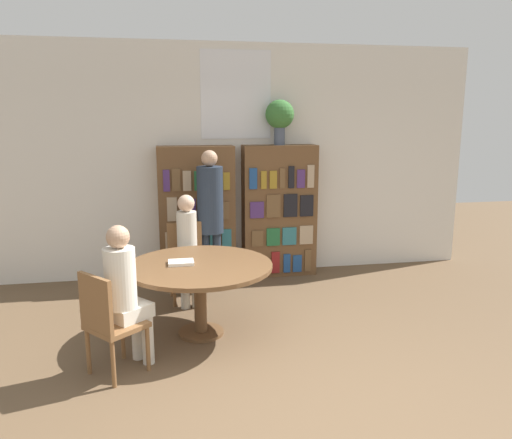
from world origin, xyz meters
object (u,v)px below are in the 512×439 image
(flower_vase, at_px, (280,116))
(reading_table, at_px, (200,274))
(bookshelf_right, at_px, (279,211))
(librarian_standing, at_px, (210,206))
(bookshelf_left, at_px, (197,214))
(seated_reader_right, at_px, (125,289))
(chair_near_camera, at_px, (108,320))
(seated_reader_left, at_px, (188,244))
(chair_left_side, at_px, (186,257))

(flower_vase, height_order, reading_table, flower_vase)
(bookshelf_right, height_order, librarian_standing, bookshelf_right)
(bookshelf_left, height_order, seated_reader_right, bookshelf_left)
(bookshelf_right, relative_size, librarian_standing, 1.01)
(chair_near_camera, bearing_deg, bookshelf_left, 119.25)
(bookshelf_left, xyz_separation_m, seated_reader_left, (-0.16, -0.89, -0.17))
(bookshelf_right, xyz_separation_m, reading_table, (-1.18, -1.74, -0.24))
(bookshelf_right, distance_m, seated_reader_right, 2.93)
(chair_left_side, relative_size, seated_reader_left, 0.71)
(chair_near_camera, xyz_separation_m, chair_left_side, (0.70, 1.70, 0.00))
(chair_near_camera, distance_m, seated_reader_right, 0.28)
(flower_vase, bearing_deg, bookshelf_left, -179.75)
(reading_table, bearing_deg, chair_near_camera, -139.26)
(bookshelf_left, bearing_deg, bookshelf_right, -0.01)
(bookshelf_left, height_order, flower_vase, flower_vase)
(bookshelf_right, bearing_deg, bookshelf_left, 179.99)
(bookshelf_left, bearing_deg, seated_reader_right, -107.90)
(reading_table, height_order, librarian_standing, librarian_standing)
(flower_vase, bearing_deg, seated_reader_left, -144.18)
(bookshelf_right, bearing_deg, seated_reader_left, -144.42)
(chair_near_camera, distance_m, seated_reader_left, 1.69)
(bookshelf_left, xyz_separation_m, librarian_standing, (0.13, -0.50, 0.18))
(bookshelf_left, bearing_deg, seated_reader_left, -100.46)
(bookshelf_left, distance_m, seated_reader_right, 2.41)
(bookshelf_left, relative_size, flower_vase, 3.02)
(chair_left_side, bearing_deg, librarian_standing, -151.21)
(reading_table, xyz_separation_m, seated_reader_right, (-0.65, -0.56, 0.09))
(flower_vase, distance_m, reading_table, 2.56)
(chair_near_camera, bearing_deg, seated_reader_left, 114.11)
(bookshelf_right, bearing_deg, reading_table, -124.14)
(seated_reader_left, distance_m, librarian_standing, 0.60)
(seated_reader_right, distance_m, librarian_standing, 2.02)
(librarian_standing, bearing_deg, seated_reader_left, -126.94)
(seated_reader_right, height_order, librarian_standing, librarian_standing)
(bookshelf_left, xyz_separation_m, bookshelf_right, (1.08, -0.00, 0.00))
(chair_left_side, bearing_deg, chair_near_camera, 63.00)
(reading_table, bearing_deg, flower_vase, 56.03)
(seated_reader_left, bearing_deg, chair_left_side, -90.00)
(flower_vase, height_order, seated_reader_left, flower_vase)
(bookshelf_right, height_order, chair_near_camera, bookshelf_right)
(seated_reader_left, bearing_deg, chair_near_camera, 60.11)
(bookshelf_right, bearing_deg, seated_reader_right, -128.49)
(flower_vase, bearing_deg, chair_left_side, -150.53)
(seated_reader_left, height_order, librarian_standing, librarian_standing)
(flower_vase, distance_m, seated_reader_left, 2.07)
(flower_vase, height_order, seated_reader_right, flower_vase)
(chair_left_side, relative_size, librarian_standing, 0.52)
(librarian_standing, bearing_deg, bookshelf_left, 104.46)
(seated_reader_right, relative_size, librarian_standing, 0.73)
(flower_vase, relative_size, chair_left_side, 0.65)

